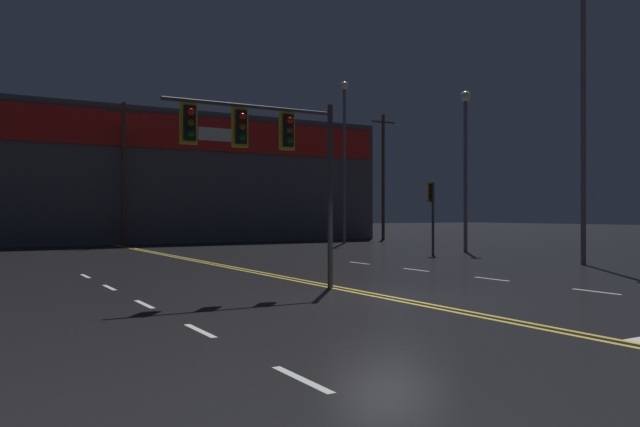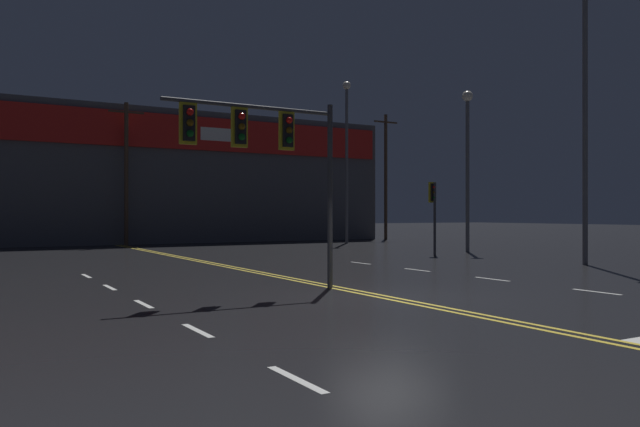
% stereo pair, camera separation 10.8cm
% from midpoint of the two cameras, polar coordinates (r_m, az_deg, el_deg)
% --- Properties ---
extents(ground_plane, '(200.00, 200.00, 0.00)m').
position_cam_midpoint_polar(ground_plane, '(14.99, 5.96, -7.65)').
color(ground_plane, black).
extents(road_markings, '(15.66, 60.00, 0.01)m').
position_cam_midpoint_polar(road_markings, '(14.72, 12.07, -7.78)').
color(road_markings, gold).
rests_on(road_markings, ground).
extents(traffic_signal_median, '(4.65, 0.36, 4.92)m').
position_cam_midpoint_polar(traffic_signal_median, '(15.88, -5.57, 6.65)').
color(traffic_signal_median, '#38383D').
rests_on(traffic_signal_median, ground).
extents(traffic_signal_corner_northeast, '(0.42, 0.36, 3.54)m').
position_cam_midpoint_polar(traffic_signal_corner_northeast, '(30.65, 10.07, 1.09)').
color(traffic_signal_corner_northeast, '#38383D').
rests_on(traffic_signal_corner_northeast, ground).
extents(streetlight_median_approach, '(0.56, 0.56, 11.22)m').
position_cam_midpoint_polar(streetlight_median_approach, '(26.98, 22.83, 10.65)').
color(streetlight_median_approach, '#59595E').
rests_on(streetlight_median_approach, ground).
extents(streetlight_far_right, '(0.56, 0.56, 11.08)m').
position_cam_midpoint_polar(streetlight_far_right, '(42.92, 2.17, 6.54)').
color(streetlight_far_right, '#59595E').
rests_on(streetlight_far_right, ground).
extents(streetlight_far_median, '(0.56, 0.56, 8.47)m').
position_cam_midpoint_polar(streetlight_far_median, '(33.81, 13.07, 5.89)').
color(streetlight_far_median, '#59595E').
rests_on(streetlight_far_median, ground).
extents(building_backdrop, '(40.27, 10.23, 9.11)m').
position_cam_midpoint_polar(building_backdrop, '(47.00, -19.54, 3.09)').
color(building_backdrop, '#4C4C51').
rests_on(building_backdrop, ground).
extents(utility_pole_row, '(46.08, 0.26, 10.89)m').
position_cam_midpoint_polar(utility_pole_row, '(41.11, -20.09, 4.44)').
color(utility_pole_row, '#4C3828').
rests_on(utility_pole_row, ground).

